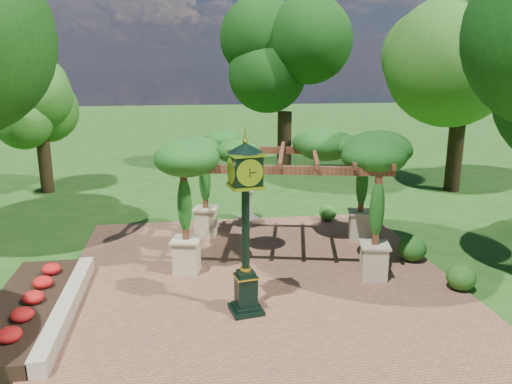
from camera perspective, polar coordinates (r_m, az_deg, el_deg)
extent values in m
plane|color=#1E4714|center=(11.79, 1.78, -13.48)|extent=(120.00, 120.00, 0.00)
cube|color=brown|center=(12.66, 0.99, -11.30)|extent=(10.00, 12.00, 0.04)
cube|color=#C6B793|center=(12.31, -20.77, -12.16)|extent=(0.35, 5.00, 0.40)
cube|color=red|center=(12.55, -24.86, -12.16)|extent=(1.50, 5.00, 0.36)
cube|color=black|center=(11.67, -1.15, -13.27)|extent=(0.81, 0.81, 0.10)
cube|color=black|center=(11.46, -1.16, -11.19)|extent=(0.50, 0.50, 0.78)
cube|color=gold|center=(11.31, -1.17, -9.60)|extent=(0.56, 0.56, 0.03)
cylinder|color=black|center=(10.90, -1.20, -4.17)|extent=(0.20, 0.20, 2.00)
cube|color=black|center=(10.56, -1.23, 2.55)|extent=(0.70, 0.70, 0.61)
cylinder|color=beige|center=(10.27, -0.72, 2.21)|extent=(0.52, 0.12, 0.52)
cone|color=black|center=(10.47, -1.25, 5.11)|extent=(0.91, 0.91, 0.22)
sphere|color=gold|center=(10.45, -1.25, 5.82)|extent=(0.12, 0.12, 0.12)
cube|color=beige|center=(13.68, -7.94, -7.28)|extent=(0.77, 0.77, 0.90)
cube|color=brown|center=(13.22, -8.15, -1.56)|extent=(0.19, 0.19, 1.84)
cube|color=beige|center=(13.54, 13.30, -7.77)|extent=(0.77, 0.77, 0.90)
cube|color=brown|center=(13.08, 13.66, -2.01)|extent=(0.19, 0.19, 1.84)
cube|color=beige|center=(16.43, -5.74, -3.46)|extent=(0.77, 0.77, 0.90)
cube|color=brown|center=(16.05, -5.86, 1.36)|extent=(0.19, 0.19, 1.84)
cube|color=beige|center=(16.32, 11.77, -3.83)|extent=(0.77, 0.77, 0.90)
cube|color=brown|center=(15.94, 12.03, 1.02)|extent=(0.19, 0.19, 1.84)
cube|color=brown|center=(12.67, 2.75, 2.53)|extent=(5.66, 1.40, 0.22)
cube|color=brown|center=(15.60, 3.10, 4.78)|extent=(5.66, 1.40, 0.22)
ellipsoid|color=#1A5317|center=(14.09, 2.96, 4.85)|extent=(6.42, 4.76, 1.00)
cube|color=#999991|center=(18.25, -0.97, -2.98)|extent=(0.79, 0.79, 0.11)
cylinder|color=#999991|center=(18.11, -0.98, -1.44)|extent=(0.40, 0.40, 1.02)
cylinder|color=#999991|center=(17.97, -0.98, 0.20)|extent=(0.75, 0.75, 0.06)
ellipsoid|color=#265B1A|center=(13.60, 22.41, -8.98)|extent=(0.77, 0.77, 0.65)
ellipsoid|color=#1F5317|center=(15.02, 17.42, -6.17)|extent=(0.92, 0.92, 0.73)
ellipsoid|color=#26611C|center=(18.14, 8.21, -2.34)|extent=(0.64, 0.64, 0.57)
cylinder|color=#322413|center=(23.73, -22.93, 2.68)|extent=(0.56, 0.56, 2.30)
ellipsoid|color=#2C611B|center=(23.37, -23.64, 9.80)|extent=(2.97, 2.97, 3.63)
cylinder|color=#2F2013|center=(25.69, 3.26, 5.62)|extent=(0.72, 0.72, 3.18)
ellipsoid|color=#11380E|center=(25.39, 3.39, 14.81)|extent=(3.89, 3.89, 5.02)
cylinder|color=black|center=(23.76, 21.81, 4.54)|extent=(0.68, 0.68, 3.72)
ellipsoid|color=#2F631C|center=(23.50, 22.93, 16.11)|extent=(4.91, 4.91, 5.87)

